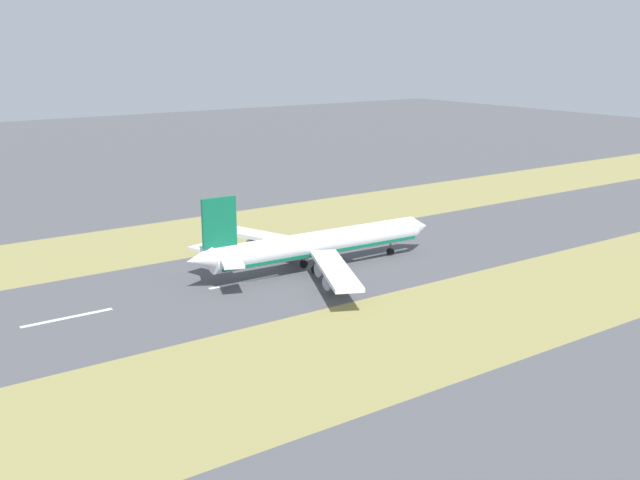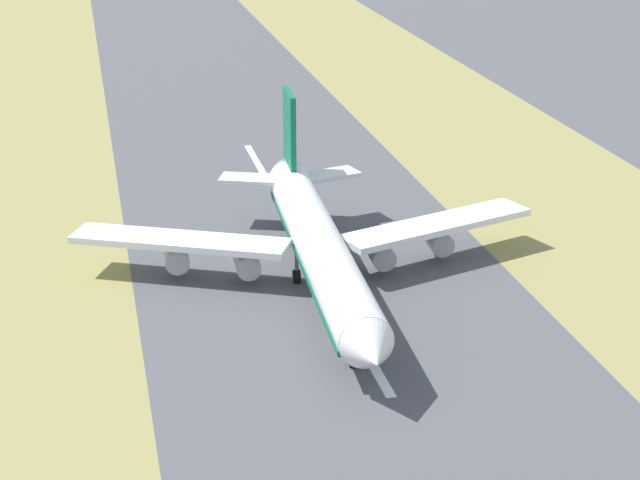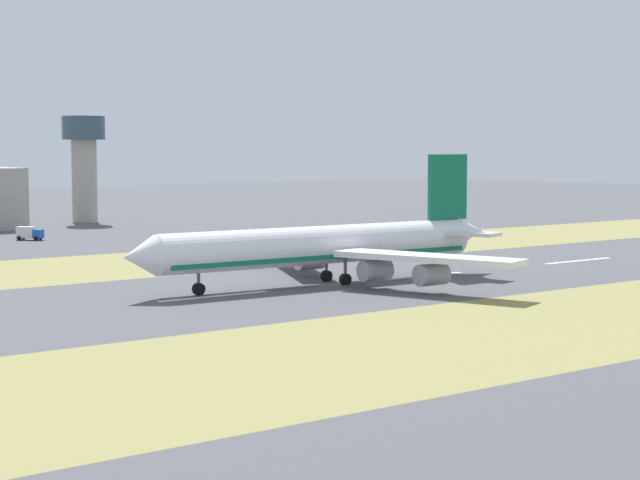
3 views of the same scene
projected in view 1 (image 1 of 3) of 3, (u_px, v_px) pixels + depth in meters
name	position (u px, v px, depth m)	size (l,w,h in m)	color
ground_plane	(312.00, 268.00, 179.96)	(800.00, 800.00, 0.00)	#4C4C51
grass_median_west	(224.00, 230.00, 215.54)	(40.00, 600.00, 0.01)	olive
grass_median_east	(444.00, 324.00, 144.38)	(40.00, 600.00, 0.01)	olive
centreline_dash_near	(68.00, 318.00, 147.41)	(1.20, 18.00, 0.01)	silver
centreline_dash_mid	(245.00, 282.00, 169.64)	(1.20, 18.00, 0.01)	silver
centreline_dash_far	(381.00, 254.00, 191.87)	(1.20, 18.00, 0.01)	silver
airplane_main_jet	(313.00, 245.00, 177.20)	(64.07, 67.18, 20.20)	white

